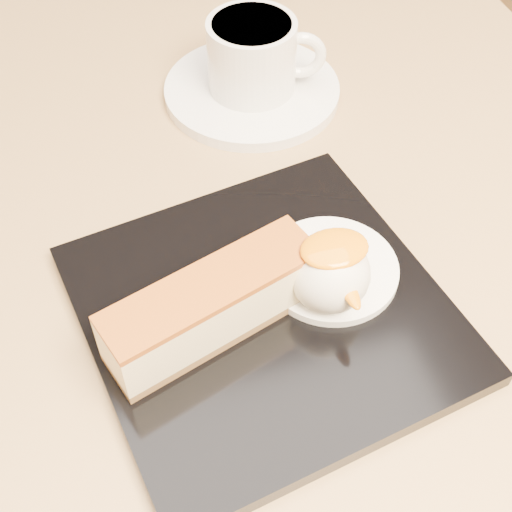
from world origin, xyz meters
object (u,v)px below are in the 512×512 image
object	(u,v)px
saucer	(252,91)
coffee_cup	(254,54)
table	(176,370)
dessert_plate	(265,313)
cheesecake	(213,306)
ice_cream_scoop	(330,274)

from	to	relation	value
saucer	coffee_cup	distance (m)	0.04
table	dessert_plate	size ratio (longest dim) A/B	3.64
dessert_plate	coffee_cup	world-z (taller)	coffee_cup
table	dessert_plate	bearing A→B (deg)	-53.25
cheesecake	coffee_cup	world-z (taller)	coffee_cup
table	ice_cream_scoop	size ratio (longest dim) A/B	15.81
saucer	coffee_cup	xyz separation A→B (m)	(0.00, -0.00, 0.04)
saucer	cheesecake	bearing A→B (deg)	-112.30
ice_cream_scoop	coffee_cup	world-z (taller)	coffee_cup
table	saucer	size ratio (longest dim) A/B	5.33
dessert_plate	ice_cream_scoop	size ratio (longest dim) A/B	4.35
ice_cream_scoop	coffee_cup	xyz separation A→B (m)	(0.02, 0.23, 0.00)
ice_cream_scoop	saucer	size ratio (longest dim) A/B	0.34
dessert_plate	cheesecake	xyz separation A→B (m)	(-0.04, -0.00, 0.03)
dessert_plate	cheesecake	bearing A→B (deg)	-171.87
table	ice_cream_scoop	bearing A→B (deg)	-39.77
ice_cream_scoop	coffee_cup	size ratio (longest dim) A/B	0.52
table	saucer	distance (m)	0.25
saucer	coffee_cup	bearing A→B (deg)	-16.64
saucer	coffee_cup	size ratio (longest dim) A/B	1.54
dessert_plate	coffee_cup	distance (m)	0.24
ice_cream_scoop	cheesecake	bearing A→B (deg)	180.00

